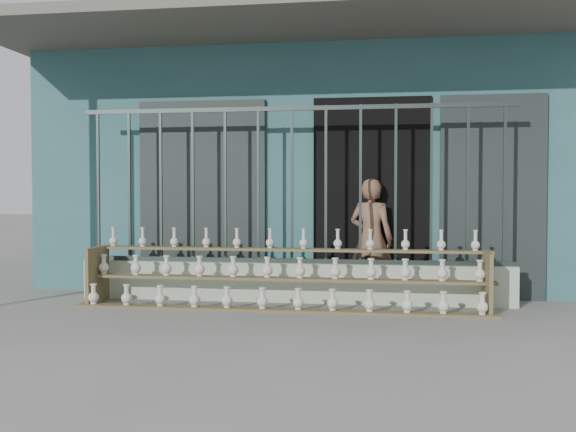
# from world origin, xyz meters

# --- Properties ---
(ground) EXTENTS (60.00, 60.00, 0.00)m
(ground) POSITION_xyz_m (0.00, 0.00, 0.00)
(ground) COLOR slate
(workshop_building) EXTENTS (7.40, 6.60, 3.21)m
(workshop_building) POSITION_xyz_m (0.00, 4.23, 1.62)
(workshop_building) COLOR #2C585D
(workshop_building) RESTS_ON ground
(parapet_wall) EXTENTS (5.00, 0.20, 0.45)m
(parapet_wall) POSITION_xyz_m (0.00, 1.30, 0.23)
(parapet_wall) COLOR #B1C1A6
(parapet_wall) RESTS_ON ground
(security_fence) EXTENTS (5.00, 0.04, 1.80)m
(security_fence) POSITION_xyz_m (-0.00, 1.30, 1.35)
(security_fence) COLOR #283330
(security_fence) RESTS_ON parapet_wall
(shelf_rack) EXTENTS (4.50, 0.68, 0.85)m
(shelf_rack) POSITION_xyz_m (-0.04, 0.89, 0.36)
(shelf_rack) COLOR brown
(shelf_rack) RESTS_ON ground
(elderly_woman) EXTENTS (0.60, 0.48, 1.43)m
(elderly_woman) POSITION_xyz_m (0.90, 1.66, 0.71)
(elderly_woman) COLOR brown
(elderly_woman) RESTS_ON ground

